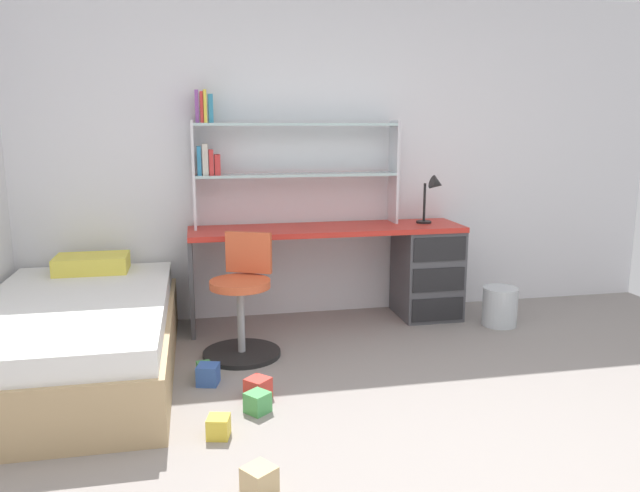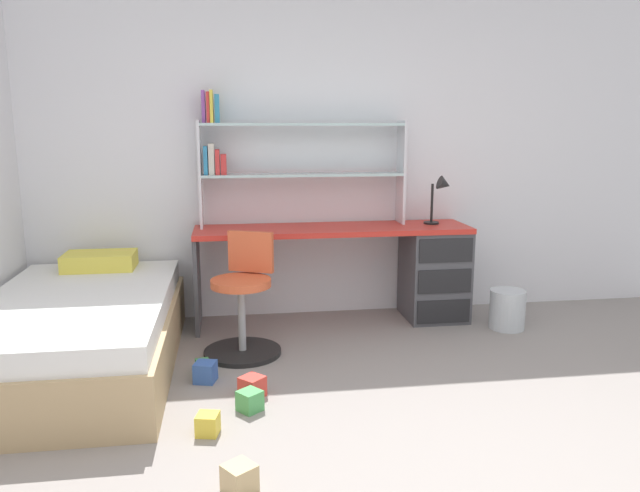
% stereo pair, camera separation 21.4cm
% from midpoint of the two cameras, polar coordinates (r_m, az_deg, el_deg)
% --- Properties ---
extents(room_shell, '(5.73, 6.30, 2.54)m').
position_cam_midpoint_polar(room_shell, '(3.45, -13.98, 6.73)').
color(room_shell, silver).
rests_on(room_shell, ground_plane).
extents(desk, '(2.10, 0.51, 0.75)m').
position_cam_midpoint_polar(desk, '(4.87, 9.12, -1.83)').
color(desk, red).
rests_on(desk, ground_plane).
extents(bookshelf_hutch, '(1.58, 0.22, 1.02)m').
position_cam_midpoint_polar(bookshelf_hutch, '(4.69, -2.48, 8.73)').
color(bookshelf_hutch, silver).
rests_on(bookshelf_hutch, desk).
extents(desk_lamp, '(0.20, 0.17, 0.38)m').
position_cam_midpoint_polar(desk_lamp, '(4.87, 12.49, 4.93)').
color(desk_lamp, black).
rests_on(desk_lamp, desk).
extents(swivel_chair, '(0.52, 0.52, 0.81)m').
position_cam_midpoint_polar(swivel_chair, '(4.13, -5.69, -5.65)').
color(swivel_chair, black).
rests_on(swivel_chair, ground_plane).
extents(bed_platform, '(1.14, 1.98, 0.60)m').
position_cam_midpoint_polar(bed_platform, '(4.10, -20.12, -7.63)').
color(bed_platform, tan).
rests_on(bed_platform, ground_plane).
extents(waste_bin, '(0.27, 0.27, 0.30)m').
position_cam_midpoint_polar(waste_bin, '(4.89, 18.28, -5.64)').
color(waste_bin, silver).
rests_on(waste_bin, ground_plane).
extents(toy_block_red_0, '(0.17, 0.17, 0.12)m').
position_cam_midpoint_polar(toy_block_red_0, '(3.57, -4.59, -12.97)').
color(toy_block_red_0, red).
rests_on(toy_block_red_0, ground_plane).
extents(toy_block_natural_1, '(0.17, 0.17, 0.12)m').
position_cam_midpoint_polar(toy_block_natural_1, '(2.76, -5.17, -20.80)').
color(toy_block_natural_1, tan).
rests_on(toy_block_natural_1, ground_plane).
extents(toy_block_green_2, '(0.16, 0.16, 0.11)m').
position_cam_midpoint_polar(toy_block_green_2, '(3.41, -4.73, -14.21)').
color(toy_block_green_2, '#479E51').
rests_on(toy_block_green_2, ground_plane).
extents(toy_block_blue_3, '(0.15, 0.15, 0.12)m').
position_cam_midpoint_polar(toy_block_blue_3, '(3.79, -9.03, -11.54)').
color(toy_block_blue_3, '#3860B7').
rests_on(toy_block_blue_3, ground_plane).
extents(toy_block_yellow_4, '(0.13, 0.13, 0.11)m').
position_cam_midpoint_polar(toy_block_yellow_4, '(3.20, -8.48, -16.12)').
color(toy_block_yellow_4, gold).
rests_on(toy_block_yellow_4, ground_plane).
extents(toy_block_green_5, '(0.10, 0.10, 0.08)m').
position_cam_midpoint_polar(toy_block_green_5, '(3.93, -9.32, -11.01)').
color(toy_block_green_5, '#479E51').
rests_on(toy_block_green_5, ground_plane).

